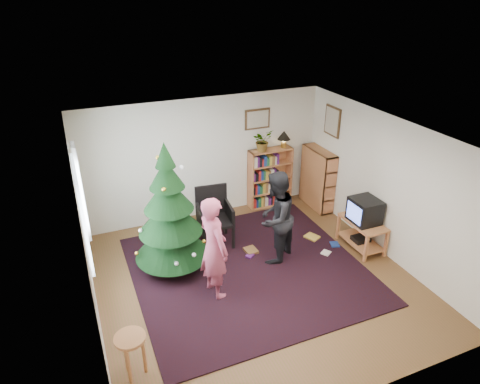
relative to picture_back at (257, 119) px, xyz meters
name	(u,v)px	position (x,y,z in m)	size (l,w,h in m)	color
floor	(255,280)	(-1.15, -2.48, -1.95)	(5.00, 5.00, 0.00)	brown
ceiling	(258,137)	(-1.15, -2.48, 0.55)	(5.00, 5.00, 0.00)	white
wall_back	(205,159)	(-1.15, 0.02, -0.70)	(5.00, 0.02, 2.50)	silver
wall_front	(356,321)	(-1.15, -4.97, -0.70)	(5.00, 0.02, 2.50)	silver
wall_left	(87,250)	(-3.65, -2.48, -0.70)	(0.02, 5.00, 2.50)	silver
wall_right	(387,187)	(1.35, -2.48, -0.70)	(0.02, 5.00, 2.50)	silver
rug	(248,269)	(-1.15, -2.17, -1.94)	(3.80, 3.60, 0.02)	black
window_pane	(82,213)	(-3.62, -1.88, -0.45)	(0.04, 1.20, 1.40)	silver
curtain	(81,193)	(-3.58, -1.18, -0.45)	(0.06, 0.35, 1.60)	silver
picture_back	(257,119)	(0.00, 0.00, 0.00)	(0.55, 0.03, 0.42)	#4C3319
picture_right	(333,121)	(1.33, -0.73, 0.00)	(0.03, 0.50, 0.60)	#4C3319
christmas_tree	(170,219)	(-2.30, -1.58, -1.00)	(1.26, 1.26, 2.29)	#3F2816
bookshelf_back	(270,177)	(0.26, -0.14, -1.29)	(0.95, 0.30, 1.30)	#BA6D42
bookshelf_right	(318,178)	(1.19, -0.58, -1.29)	(0.30, 0.95, 1.30)	#BA6D42
tv_stand	(362,232)	(1.07, -2.33, -1.63)	(0.50, 0.90, 0.55)	#BA6D42
crt_tv	(365,211)	(1.07, -2.33, -1.18)	(0.47, 0.51, 0.44)	black
armchair	(213,213)	(-1.38, -1.06, -1.35)	(0.66, 0.66, 1.10)	black
stool	(131,346)	(-3.35, -3.63, -1.45)	(0.39, 0.39, 0.64)	#BA6D42
person_standing	(214,248)	(-1.87, -2.51, -1.10)	(0.62, 0.41, 1.70)	#AA445D
person_by_chair	(275,218)	(-0.59, -2.05, -1.11)	(0.82, 0.64, 1.68)	black
potted_plant	(262,141)	(0.06, -0.14, -0.43)	(0.40, 0.35, 0.44)	gray
table_lamp	(284,136)	(0.56, -0.14, -0.40)	(0.27, 0.27, 0.37)	#A57F33
floor_clutter	(292,245)	(-0.11, -1.84, -1.91)	(1.83, 1.05, 0.08)	#A51E19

